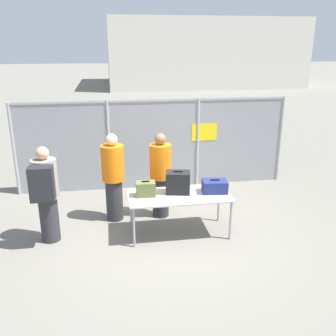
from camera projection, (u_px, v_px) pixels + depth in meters
ground_plane at (171, 235)px, 6.72m from camera, size 120.00×120.00×0.00m
fence_section at (154, 142)px, 8.66m from camera, size 6.28×0.07×2.08m
inspection_table at (179, 198)px, 6.58m from camera, size 1.79×0.85×0.74m
suitcase_olive at (146, 189)px, 6.49m from camera, size 0.34×0.24×0.28m
suitcase_black at (178, 182)px, 6.60m from camera, size 0.47×0.37×0.41m
suitcase_navy at (215, 186)px, 6.66m from camera, size 0.46×0.35×0.24m
traveler_hooded at (46, 192)px, 6.21m from camera, size 0.42×0.65×1.69m
security_worker_near at (161, 174)px, 7.22m from camera, size 0.42×0.42×1.68m
security_worker_far at (113, 176)px, 7.07m from camera, size 0.42×0.42×1.71m
utility_trailer at (172, 142)px, 11.31m from camera, size 4.58×2.29×0.70m
distant_hangar at (198, 53)px, 30.59m from camera, size 14.59×9.83×5.02m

